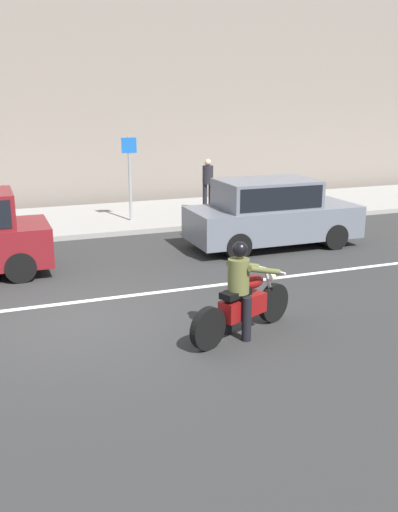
% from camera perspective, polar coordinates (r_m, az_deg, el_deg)
% --- Properties ---
extents(ground_plane, '(80.00, 80.00, 0.00)m').
position_cam_1_polar(ground_plane, '(10.11, -11.88, -6.24)').
color(ground_plane, '#2A2A2A').
extents(sidewalk_slab, '(40.00, 4.40, 0.14)m').
position_cam_1_polar(sidewalk_slab, '(17.75, -16.08, 3.12)').
color(sidewalk_slab, gray).
rests_on(sidewalk_slab, ground_plane).
extents(building_facade, '(40.00, 1.40, 10.21)m').
position_cam_1_polar(building_facade, '(20.81, -18.06, 18.68)').
color(building_facade, slate).
rests_on(building_facade, ground_plane).
extents(lane_marking_stripe, '(18.00, 0.14, 0.01)m').
position_cam_1_polar(lane_marking_stripe, '(10.91, -14.38, -4.74)').
color(lane_marking_stripe, silver).
rests_on(lane_marking_stripe, ground_plane).
extents(motorcycle_with_rider_olive, '(2.11, 1.10, 1.56)m').
position_cam_1_polar(motorcycle_with_rider_olive, '(9.12, 4.36, -4.09)').
color(motorcycle_with_rider_olive, black).
rests_on(motorcycle_with_rider_olive, ground_plane).
extents(parked_sedan_slate_gray, '(4.31, 1.82, 1.72)m').
position_cam_1_polar(parked_sedan_slate_gray, '(14.60, 7.13, 4.28)').
color(parked_sedan_slate_gray, slate).
rests_on(parked_sedan_slate_gray, ground_plane).
extents(street_sign_post, '(0.44, 0.08, 2.46)m').
position_cam_1_polar(street_sign_post, '(17.05, -6.91, 8.47)').
color(street_sign_post, gray).
rests_on(street_sign_post, sidewalk_slab).
extents(pedestrian_bystander, '(0.34, 0.34, 1.68)m').
position_cam_1_polar(pedestrian_bystander, '(18.38, 0.88, 7.46)').
color(pedestrian_bystander, black).
rests_on(pedestrian_bystander, sidewalk_slab).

